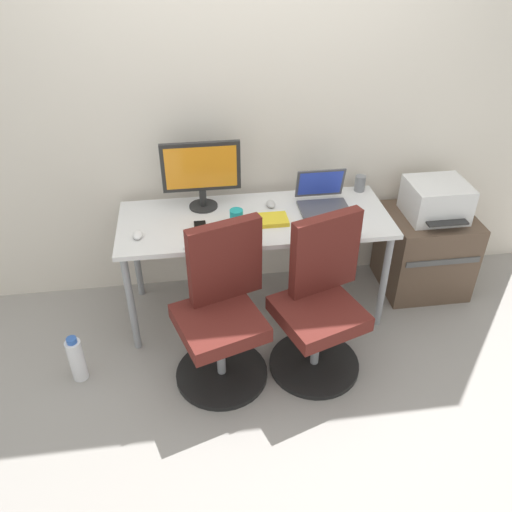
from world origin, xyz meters
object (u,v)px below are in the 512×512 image
object	(u,v)px
office_chair_right	(320,305)
open_laptop	(322,198)
coffee_mug	(236,217)
side_cabinet	(425,251)
water_bottle_on_floor	(77,359)
office_chair_left	(222,314)
printer	(436,200)
desktop_monitor	(201,171)

from	to	relation	value
office_chair_right	open_laptop	distance (m)	0.72
office_chair_right	coffee_mug	bearing A→B (deg)	131.57
open_laptop	side_cabinet	bearing A→B (deg)	0.90
side_cabinet	water_bottle_on_floor	xyz separation A→B (m)	(-2.33, -0.59, -0.14)
office_chair_left	office_chair_right	world-z (taller)	same
side_cabinet	water_bottle_on_floor	distance (m)	2.40
office_chair_left	printer	size ratio (longest dim) A/B	2.35
office_chair_right	printer	world-z (taller)	office_chair_right
printer	desktop_monitor	distance (m)	1.55
office_chair_right	water_bottle_on_floor	distance (m)	1.43
office_chair_right	open_laptop	bearing A→B (deg)	76.81
office_chair_left	office_chair_right	distance (m)	0.56
office_chair_left	desktop_monitor	size ratio (longest dim) A/B	1.96
side_cabinet	water_bottle_on_floor	world-z (taller)	side_cabinet
office_chair_left	water_bottle_on_floor	distance (m)	0.89
office_chair_right	desktop_monitor	world-z (taller)	desktop_monitor
desktop_monitor	office_chair_right	bearing A→B (deg)	-49.35
office_chair_left	water_bottle_on_floor	bearing A→B (deg)	177.23
printer	open_laptop	distance (m)	0.78
office_chair_right	water_bottle_on_floor	xyz separation A→B (m)	(-1.40, 0.04, -0.28)
office_chair_right	side_cabinet	size ratio (longest dim) A/B	1.63
office_chair_left	coffee_mug	bearing A→B (deg)	73.40
office_chair_left	printer	world-z (taller)	office_chair_left
office_chair_right	open_laptop	xyz separation A→B (m)	(0.14, 0.62, 0.35)
office_chair_left	water_bottle_on_floor	xyz separation A→B (m)	(-0.85, 0.04, -0.28)
office_chair_right	desktop_monitor	distance (m)	1.08
printer	coffee_mug	xyz separation A→B (m)	(-1.34, -0.16, 0.07)
side_cabinet	open_laptop	world-z (taller)	open_laptop
side_cabinet	desktop_monitor	xyz separation A→B (m)	(-1.53, 0.08, 0.68)
side_cabinet	office_chair_right	bearing A→B (deg)	-145.69
desktop_monitor	side_cabinet	bearing A→B (deg)	-2.83
office_chair_left	printer	xyz separation A→B (m)	(1.48, 0.63, 0.27)
office_chair_right	printer	xyz separation A→B (m)	(0.92, 0.63, 0.27)
office_chair_right	water_bottle_on_floor	size ratio (longest dim) A/B	3.03
side_cabinet	printer	size ratio (longest dim) A/B	1.44
water_bottle_on_floor	coffee_mug	bearing A→B (deg)	23.60
office_chair_right	water_bottle_on_floor	bearing A→B (deg)	178.32
office_chair_left	printer	bearing A→B (deg)	22.96
office_chair_left	coffee_mug	world-z (taller)	office_chair_left
coffee_mug	side_cabinet	bearing A→B (deg)	6.66
office_chair_right	side_cabinet	xyz separation A→B (m)	(0.92, 0.63, -0.13)
desktop_monitor	printer	bearing A→B (deg)	-2.87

